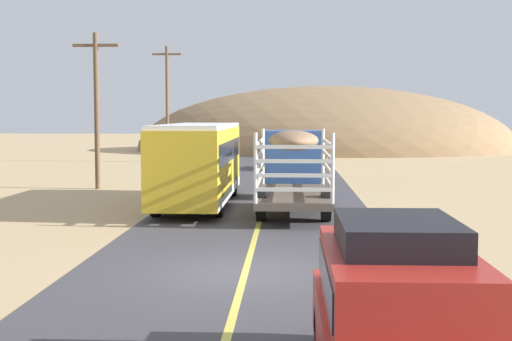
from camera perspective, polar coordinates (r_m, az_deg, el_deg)
ground_plane at (r=16.35m, az=-0.87°, el=-8.19°), size 240.00×240.00×0.00m
road_surface at (r=16.35m, az=-0.87°, el=-8.15°), size 8.00×120.00×0.02m
road_centre_line at (r=16.35m, az=-0.87°, el=-8.11°), size 0.16×117.60×0.00m
suv_near at (r=9.18m, az=11.13°, el=-10.97°), size 1.90×4.62×2.29m
livestock_truck at (r=28.36m, az=2.97°, el=0.84°), size 2.53×9.70×3.02m
bus at (r=28.14m, az=-4.61°, el=0.71°), size 2.54×10.00×3.21m
car_far at (r=47.16m, az=2.46°, el=0.94°), size 1.80×4.40×1.46m
power_pole_mid at (r=35.24m, az=-12.65°, el=5.10°), size 2.20×0.24×7.51m
power_pole_far at (r=54.70m, az=-7.12°, el=5.58°), size 2.20×0.24×8.77m
distant_hill at (r=72.73m, az=5.58°, el=1.62°), size 38.38×25.97×13.00m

